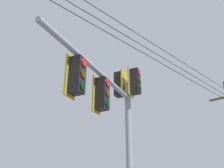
# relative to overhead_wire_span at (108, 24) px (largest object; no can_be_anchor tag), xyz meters

# --- Properties ---
(signal_mast_assembly) EXTENTS (4.47, 2.45, 6.11)m
(signal_mast_assembly) POSITION_rel_overhead_wire_span_xyz_m (0.20, 0.25, -3.25)
(signal_mast_assembly) COLOR gray
(signal_mast_assembly) RESTS_ON ground
(overhead_wire_span) EXTENTS (15.06, 14.81, 1.26)m
(overhead_wire_span) POSITION_rel_overhead_wire_span_xyz_m (0.00, 0.00, 0.00)
(overhead_wire_span) COLOR black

